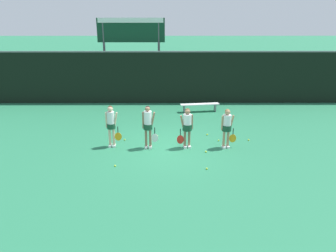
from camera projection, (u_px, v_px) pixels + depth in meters
ground_plane at (166, 147)px, 13.60m from camera, size 140.00×140.00×0.00m
fence_windscreen at (166, 77)px, 19.75m from camera, size 60.00×0.08×3.16m
scoreboard at (131, 36)px, 19.84m from camera, size 4.09×0.15×5.01m
bench_courtside at (200, 105)px, 18.34m from camera, size 2.21×0.65×0.46m
player_0 at (111, 123)px, 13.32m from camera, size 0.63×0.34×1.76m
player_1 at (148, 124)px, 13.18m from camera, size 0.64×0.36×1.79m
player_2 at (187, 125)px, 13.23m from camera, size 0.65×0.38×1.68m
player_3 at (227, 125)px, 13.21m from camera, size 0.66×0.38×1.66m
tennis_ball_0 at (207, 169)px, 11.64m from camera, size 0.07×0.07×0.07m
tennis_ball_1 at (125, 140)px, 14.29m from camera, size 0.07×0.07×0.07m
tennis_ball_2 at (249, 140)px, 14.26m from camera, size 0.07×0.07×0.07m
tennis_ball_3 at (207, 135)px, 14.90m from camera, size 0.07×0.07×0.07m
tennis_ball_4 at (219, 140)px, 14.22m from camera, size 0.06×0.06×0.06m
tennis_ball_5 at (206, 152)px, 13.06m from camera, size 0.07×0.07×0.07m
tennis_ball_6 at (115, 166)px, 11.86m from camera, size 0.07×0.07×0.07m
tennis_ball_7 at (157, 136)px, 14.76m from camera, size 0.06×0.06×0.06m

